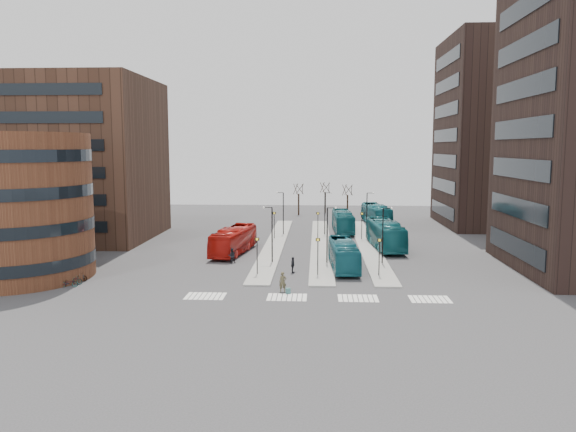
{
  "coord_description": "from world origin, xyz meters",
  "views": [
    {
      "loc": [
        1.55,
        -42.33,
        12.67
      ],
      "look_at": [
        -1.76,
        19.87,
        5.0
      ],
      "focal_mm": 35.0,
      "sensor_mm": 36.0,
      "label": 1
    }
  ],
  "objects_px": {
    "teal_bus_d": "(376,214)",
    "commuter_b": "(293,265)",
    "commuter_c": "(339,264)",
    "bicycle_mid": "(79,277)",
    "red_bus": "(234,240)",
    "teal_bus_c": "(385,234)",
    "bicycle_near": "(69,283)",
    "teal_bus_a": "(343,254)",
    "teal_bus_b": "(343,221)",
    "suitcase": "(288,291)",
    "traveller": "(283,282)",
    "commuter_a": "(232,256)",
    "bicycle_far": "(74,280)"
  },
  "relations": [
    {
      "from": "teal_bus_a",
      "to": "red_bus",
      "type": "bearing_deg",
      "value": 145.77
    },
    {
      "from": "teal_bus_a",
      "to": "teal_bus_b",
      "type": "distance_m",
      "value": 25.68
    },
    {
      "from": "commuter_c",
      "to": "bicycle_mid",
      "type": "bearing_deg",
      "value": -49.84
    },
    {
      "from": "red_bus",
      "to": "traveller",
      "type": "distance_m",
      "value": 19.07
    },
    {
      "from": "teal_bus_d",
      "to": "bicycle_mid",
      "type": "relative_size",
      "value": 7.9
    },
    {
      "from": "bicycle_far",
      "to": "suitcase",
      "type": "bearing_deg",
      "value": -90.88
    },
    {
      "from": "teal_bus_d",
      "to": "commuter_b",
      "type": "distance_m",
      "value": 39.05
    },
    {
      "from": "teal_bus_b",
      "to": "teal_bus_d",
      "type": "bearing_deg",
      "value": 54.54
    },
    {
      "from": "teal_bus_a",
      "to": "teal_bus_d",
      "type": "bearing_deg",
      "value": 75.58
    },
    {
      "from": "red_bus",
      "to": "bicycle_near",
      "type": "relative_size",
      "value": 7.19
    },
    {
      "from": "teal_bus_a",
      "to": "commuter_c",
      "type": "xyz_separation_m",
      "value": [
        -0.46,
        -1.47,
        -0.73
      ]
    },
    {
      "from": "teal_bus_a",
      "to": "commuter_a",
      "type": "relative_size",
      "value": 6.44
    },
    {
      "from": "red_bus",
      "to": "bicycle_mid",
      "type": "xyz_separation_m",
      "value": [
        -12.53,
        -14.84,
        -1.13
      ]
    },
    {
      "from": "bicycle_far",
      "to": "teal_bus_c",
      "type": "bearing_deg",
      "value": -51.15
    },
    {
      "from": "teal_bus_c",
      "to": "bicycle_near",
      "type": "bearing_deg",
      "value": -149.59
    },
    {
      "from": "suitcase",
      "to": "traveller",
      "type": "relative_size",
      "value": 0.27
    },
    {
      "from": "commuter_a",
      "to": "commuter_b",
      "type": "xyz_separation_m",
      "value": [
        6.9,
        -4.49,
        -0.01
      ]
    },
    {
      "from": "bicycle_mid",
      "to": "traveller",
      "type": "bearing_deg",
      "value": -99.42
    },
    {
      "from": "teal_bus_b",
      "to": "bicycle_mid",
      "type": "height_order",
      "value": "teal_bus_b"
    },
    {
      "from": "bicycle_near",
      "to": "commuter_c",
      "type": "bearing_deg",
      "value": -80.65
    },
    {
      "from": "suitcase",
      "to": "teal_bus_d",
      "type": "distance_m",
      "value": 46.82
    },
    {
      "from": "teal_bus_d",
      "to": "bicycle_mid",
      "type": "bearing_deg",
      "value": -134.94
    },
    {
      "from": "teal_bus_c",
      "to": "teal_bus_d",
      "type": "distance_m",
      "value": 22.51
    },
    {
      "from": "suitcase",
      "to": "teal_bus_c",
      "type": "bearing_deg",
      "value": 49.67
    },
    {
      "from": "suitcase",
      "to": "commuter_a",
      "type": "height_order",
      "value": "commuter_a"
    },
    {
      "from": "commuter_a",
      "to": "bicycle_mid",
      "type": "height_order",
      "value": "commuter_a"
    },
    {
      "from": "teal_bus_b",
      "to": "bicycle_mid",
      "type": "relative_size",
      "value": 7.58
    },
    {
      "from": "red_bus",
      "to": "teal_bus_d",
      "type": "height_order",
      "value": "teal_bus_d"
    },
    {
      "from": "bicycle_near",
      "to": "bicycle_far",
      "type": "height_order",
      "value": "bicycle_far"
    },
    {
      "from": "suitcase",
      "to": "teal_bus_a",
      "type": "relative_size",
      "value": 0.05
    },
    {
      "from": "red_bus",
      "to": "teal_bus_a",
      "type": "relative_size",
      "value": 1.07
    },
    {
      "from": "suitcase",
      "to": "traveller",
      "type": "distance_m",
      "value": 0.97
    },
    {
      "from": "teal_bus_b",
      "to": "traveller",
      "type": "relative_size",
      "value": 6.29
    },
    {
      "from": "teal_bus_c",
      "to": "commuter_c",
      "type": "relative_size",
      "value": 8.34
    },
    {
      "from": "commuter_a",
      "to": "bicycle_mid",
      "type": "relative_size",
      "value": 1.11
    },
    {
      "from": "traveller",
      "to": "bicycle_near",
      "type": "height_order",
      "value": "traveller"
    },
    {
      "from": "bicycle_far",
      "to": "commuter_c",
      "type": "bearing_deg",
      "value": -69.13
    },
    {
      "from": "commuter_b",
      "to": "bicycle_near",
      "type": "relative_size",
      "value": 1.04
    },
    {
      "from": "teal_bus_a",
      "to": "teal_bus_d",
      "type": "relative_size",
      "value": 0.91
    },
    {
      "from": "commuter_c",
      "to": "bicycle_mid",
      "type": "height_order",
      "value": "commuter_c"
    },
    {
      "from": "traveller",
      "to": "commuter_b",
      "type": "relative_size",
      "value": 1.1
    },
    {
      "from": "teal_bus_a",
      "to": "teal_bus_c",
      "type": "relative_size",
      "value": 0.84
    },
    {
      "from": "teal_bus_b",
      "to": "commuter_c",
      "type": "distance_m",
      "value": 27.19
    },
    {
      "from": "teal_bus_a",
      "to": "traveller",
      "type": "distance_m",
      "value": 11.56
    },
    {
      "from": "traveller",
      "to": "bicycle_mid",
      "type": "distance_m",
      "value": 19.75
    },
    {
      "from": "suitcase",
      "to": "commuter_b",
      "type": "bearing_deg",
      "value": 75.29
    },
    {
      "from": "teal_bus_c",
      "to": "traveller",
      "type": "bearing_deg",
      "value": -121.79
    },
    {
      "from": "commuter_a",
      "to": "red_bus",
      "type": "bearing_deg",
      "value": -101.02
    },
    {
      "from": "teal_bus_a",
      "to": "teal_bus_c",
      "type": "distance_m",
      "value": 13.48
    },
    {
      "from": "teal_bus_d",
      "to": "commuter_b",
      "type": "relative_size",
      "value": 7.18
    }
  ]
}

